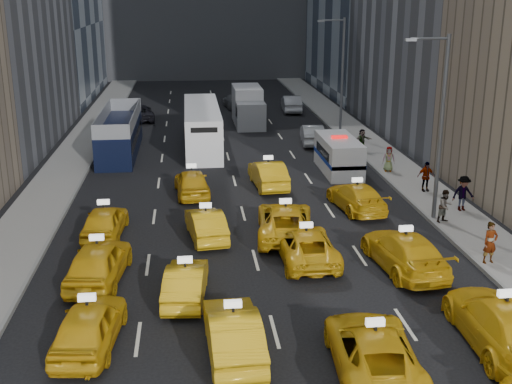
# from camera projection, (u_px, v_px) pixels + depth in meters

# --- Properties ---
(ground) EXTENTS (160.00, 160.00, 0.00)m
(ground) POSITION_uv_depth(u_px,v_px,m) (283.00, 364.00, 19.48)
(ground) COLOR black
(ground) RESTS_ON ground
(sidewalk_west) EXTENTS (3.00, 90.00, 0.15)m
(sidewalk_west) POSITION_uv_depth(u_px,v_px,m) (69.00, 163.00, 42.11)
(sidewalk_west) COLOR gray
(sidewalk_west) RESTS_ON ground
(sidewalk_east) EXTENTS (3.00, 90.00, 0.15)m
(sidewalk_east) POSITION_uv_depth(u_px,v_px,m) (380.00, 155.00, 44.25)
(sidewalk_east) COLOR gray
(sidewalk_east) RESTS_ON ground
(curb_west) EXTENTS (0.15, 90.00, 0.18)m
(curb_west) POSITION_uv_depth(u_px,v_px,m) (92.00, 162.00, 42.25)
(curb_west) COLOR slate
(curb_west) RESTS_ON ground
(curb_east) EXTENTS (0.15, 90.00, 0.18)m
(curb_east) POSITION_uv_depth(u_px,v_px,m) (360.00, 155.00, 44.10)
(curb_east) COLOR slate
(curb_east) RESTS_ON ground
(streetlight_near) EXTENTS (2.15, 0.22, 9.00)m
(streetlight_near) POSITION_uv_depth(u_px,v_px,m) (439.00, 122.00, 30.33)
(streetlight_near) COLOR #595B60
(streetlight_near) RESTS_ON ground
(streetlight_far) EXTENTS (2.15, 0.22, 9.00)m
(streetlight_far) POSITION_uv_depth(u_px,v_px,m) (341.00, 72.00, 49.32)
(streetlight_far) COLOR #595B60
(streetlight_far) RESTS_ON ground
(taxi_4) EXTENTS (2.23, 4.57, 1.50)m
(taxi_4) POSITION_uv_depth(u_px,v_px,m) (89.00, 325.00, 20.25)
(taxi_4) COLOR gold
(taxi_4) RESTS_ON ground
(taxi_5) EXTENTS (1.80, 4.62, 1.50)m
(taxi_5) POSITION_uv_depth(u_px,v_px,m) (233.00, 332.00, 19.85)
(taxi_5) COLOR gold
(taxi_5) RESTS_ON ground
(taxi_6) EXTENTS (2.76, 5.36, 1.45)m
(taxi_6) POSITION_uv_depth(u_px,v_px,m) (373.00, 351.00, 18.86)
(taxi_6) COLOR gold
(taxi_6) RESTS_ON ground
(taxi_7) EXTENTS (2.57, 5.82, 1.66)m
(taxi_7) POSITION_uv_depth(u_px,v_px,m) (503.00, 324.00, 20.19)
(taxi_7) COLOR gold
(taxi_7) RESTS_ON ground
(taxi_8) EXTENTS (2.46, 4.93, 1.61)m
(taxi_8) POSITION_uv_depth(u_px,v_px,m) (99.00, 262.00, 24.86)
(taxi_8) COLOR gold
(taxi_8) RESTS_ON ground
(taxi_9) EXTENTS (1.79, 4.14, 1.33)m
(taxi_9) POSITION_uv_depth(u_px,v_px,m) (186.00, 282.00, 23.48)
(taxi_9) COLOR gold
(taxi_9) RESTS_ON ground
(taxi_10) EXTENTS (2.31, 4.92, 1.36)m
(taxi_10) POSITION_uv_depth(u_px,v_px,m) (306.00, 245.00, 26.85)
(taxi_10) COLOR gold
(taxi_10) RESTS_ON ground
(taxi_11) EXTENTS (2.68, 5.50, 1.54)m
(taxi_11) POSITION_uv_depth(u_px,v_px,m) (404.00, 251.00, 25.98)
(taxi_11) COLOR gold
(taxi_11) RESTS_ON ground
(taxi_12) EXTENTS (2.02, 4.34, 1.44)m
(taxi_12) POSITION_uv_depth(u_px,v_px,m) (105.00, 221.00, 29.52)
(taxi_12) COLOR gold
(taxi_12) RESTS_ON ground
(taxi_13) EXTENTS (2.00, 4.33, 1.37)m
(taxi_13) POSITION_uv_depth(u_px,v_px,m) (206.00, 224.00, 29.27)
(taxi_13) COLOR gold
(taxi_13) RESTS_ON ground
(taxi_14) EXTENTS (3.12, 5.66, 1.50)m
(taxi_14) POSITION_uv_depth(u_px,v_px,m) (285.00, 221.00, 29.47)
(taxi_14) COLOR gold
(taxi_14) RESTS_ON ground
(taxi_15) EXTENTS (2.56, 5.01, 1.39)m
(taxi_15) POSITION_uv_depth(u_px,v_px,m) (356.00, 197.00, 33.14)
(taxi_15) COLOR gold
(taxi_15) RESTS_ON ground
(taxi_16) EXTENTS (2.12, 4.53, 1.50)m
(taxi_16) POSITION_uv_depth(u_px,v_px,m) (192.00, 183.00, 35.42)
(taxi_16) COLOR gold
(taxi_16) RESTS_ON ground
(taxi_17) EXTENTS (1.98, 4.77, 1.53)m
(taxi_17) POSITION_uv_depth(u_px,v_px,m) (268.00, 174.00, 37.04)
(taxi_17) COLOR gold
(taxi_17) RESTS_ON ground
(nypd_van) EXTENTS (2.52, 5.54, 2.31)m
(nypd_van) POSITION_uv_depth(u_px,v_px,m) (339.00, 156.00, 40.08)
(nypd_van) COLOR silver
(nypd_van) RESTS_ON ground
(double_decker) EXTENTS (2.58, 10.38, 3.00)m
(double_decker) POSITION_uv_depth(u_px,v_px,m) (120.00, 132.00, 44.60)
(double_decker) COLOR black
(double_decker) RESTS_ON ground
(city_bus) EXTENTS (3.31, 11.84, 3.02)m
(city_bus) POSITION_uv_depth(u_px,v_px,m) (202.00, 127.00, 46.32)
(city_bus) COLOR white
(city_bus) RESTS_ON ground
(box_truck) EXTENTS (2.42, 6.83, 3.11)m
(box_truck) POSITION_uv_depth(u_px,v_px,m) (248.00, 106.00, 54.48)
(box_truck) COLOR silver
(box_truck) RESTS_ON ground
(misc_car_0) EXTENTS (1.98, 4.54, 1.45)m
(misc_car_0) POSITION_uv_depth(u_px,v_px,m) (312.00, 134.00, 47.57)
(misc_car_0) COLOR #9B9EA3
(misc_car_0) RESTS_ON ground
(misc_car_1) EXTENTS (2.99, 5.31, 1.40)m
(misc_car_1) POSITION_uv_depth(u_px,v_px,m) (139.00, 113.00, 56.22)
(misc_car_1) COLOR black
(misc_car_1) RESTS_ON ground
(misc_car_2) EXTENTS (2.42, 4.86, 1.36)m
(misc_car_2) POSITION_uv_depth(u_px,v_px,m) (235.00, 101.00, 62.48)
(misc_car_2) COLOR slate
(misc_car_2) RESTS_ON ground
(misc_car_3) EXTENTS (2.20, 4.32, 1.41)m
(misc_car_3) POSITION_uv_depth(u_px,v_px,m) (198.00, 101.00, 62.19)
(misc_car_3) COLOR black
(misc_car_3) RESTS_ON ground
(misc_car_4) EXTENTS (1.94, 4.78, 1.54)m
(misc_car_4) POSITION_uv_depth(u_px,v_px,m) (291.00, 104.00, 60.40)
(misc_car_4) COLOR #9EA0A5
(misc_car_4) RESTS_ON ground
(pedestrian_0) EXTENTS (0.71, 0.53, 1.76)m
(pedestrian_0) POSITION_uv_depth(u_px,v_px,m) (490.00, 243.00, 26.18)
(pedestrian_0) COLOR gray
(pedestrian_0) RESTS_ON sidewalk_east
(pedestrian_1) EXTENTS (0.89, 0.70, 1.61)m
(pedestrian_1) POSITION_uv_depth(u_px,v_px,m) (445.00, 206.00, 30.89)
(pedestrian_1) COLOR gray
(pedestrian_1) RESTS_ON sidewalk_east
(pedestrian_2) EXTENTS (1.22, 0.60, 1.82)m
(pedestrian_2) POSITION_uv_depth(u_px,v_px,m) (463.00, 193.00, 32.49)
(pedestrian_2) COLOR gray
(pedestrian_2) RESTS_ON sidewalk_east
(pedestrian_3) EXTENTS (1.02, 0.52, 1.69)m
(pedestrian_3) POSITION_uv_depth(u_px,v_px,m) (426.00, 176.00, 35.73)
(pedestrian_3) COLOR gray
(pedestrian_3) RESTS_ON sidewalk_east
(pedestrian_4) EXTENTS (0.84, 0.58, 1.56)m
(pedestrian_4) POSITION_uv_depth(u_px,v_px,m) (389.00, 159.00, 39.74)
(pedestrian_4) COLOR gray
(pedestrian_4) RESTS_ON sidewalk_east
(pedestrian_5) EXTENTS (1.52, 0.91, 1.58)m
(pedestrian_5) POSITION_uv_depth(u_px,v_px,m) (362.00, 140.00, 44.69)
(pedestrian_5) COLOR gray
(pedestrian_5) RESTS_ON sidewalk_east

